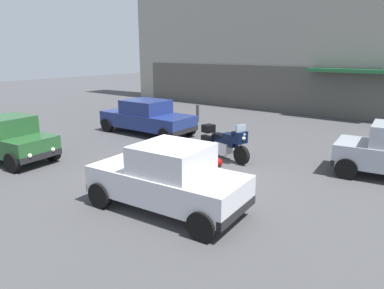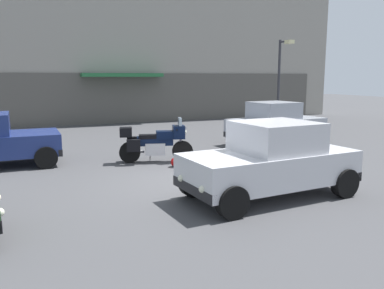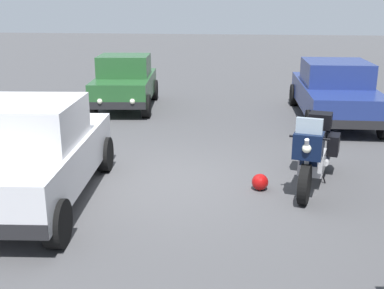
% 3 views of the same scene
% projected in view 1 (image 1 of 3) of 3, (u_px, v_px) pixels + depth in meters
% --- Properties ---
extents(ground_plane, '(80.00, 80.00, 0.00)m').
position_uv_depth(ground_plane, '(183.00, 179.00, 10.68)').
color(ground_plane, '#424244').
extents(motorcycle, '(2.23, 1.04, 1.36)m').
position_uv_depth(motorcycle, '(224.00, 142.00, 12.56)').
color(motorcycle, black).
rests_on(motorcycle, ground).
extents(helmet, '(0.28, 0.28, 0.28)m').
position_uv_depth(helmet, '(218.00, 162.00, 11.81)').
color(helmet, '#990C0C').
rests_on(helmet, ground).
extents(car_hatchback_near, '(3.98, 2.08, 1.64)m').
position_uv_depth(car_hatchback_near, '(168.00, 178.00, 8.40)').
color(car_hatchback_near, silver).
rests_on(car_hatchback_near, ground).
extents(car_sedan_far, '(4.61, 1.99, 1.56)m').
position_uv_depth(car_sedan_far, '(147.00, 117.00, 16.34)').
color(car_sedan_far, navy).
rests_on(car_sedan_far, ground).
extents(car_compact_side, '(3.59, 2.04, 1.56)m').
position_uv_depth(car_compact_side, '(10.00, 139.00, 12.30)').
color(car_compact_side, '#235128').
rests_on(car_compact_side, ground).
extents(bollard_curbside, '(0.16, 0.16, 0.96)m').
position_uv_depth(bollard_curbside, '(198.00, 112.00, 19.25)').
color(bollard_curbside, '#333338').
rests_on(bollard_curbside, ground).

